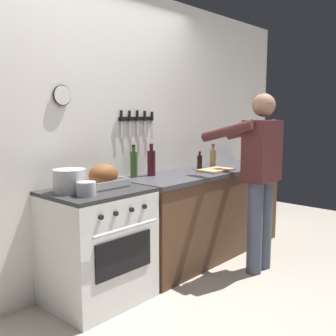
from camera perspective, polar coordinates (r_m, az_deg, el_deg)
ground_plane at (r=2.94m, az=6.93°, el=-22.57°), size 8.00×8.00×0.00m
wall_back at (r=3.48m, az=-11.27°, el=4.72°), size 6.00×0.13×2.60m
counter_block at (r=4.21m, az=5.36°, el=-6.31°), size 2.03×0.65×0.90m
stove at (r=3.23m, az=-10.10°, el=-10.93°), size 0.76×0.67×0.90m
person_cook at (r=3.76m, az=13.01°, el=-0.42°), size 0.51×0.63×1.66m
roasting_pan at (r=3.18m, az=-9.26°, el=-1.23°), size 0.35×0.26×0.19m
stock_pot at (r=3.03m, az=-13.95°, el=-1.80°), size 0.24×0.24×0.17m
saucepan at (r=2.89m, az=-11.65°, el=-2.94°), size 0.14×0.14×0.10m
cutting_board at (r=4.05m, az=6.87°, el=-0.28°), size 0.36×0.24×0.02m
bottle_wine_red at (r=3.72m, az=-2.41°, el=0.84°), size 0.08×0.08×0.30m
bottle_olive_oil at (r=3.65m, az=-4.93°, el=0.64°), size 0.07×0.07×0.30m
bottle_vinegar at (r=4.30m, az=6.49°, el=1.47°), size 0.07×0.07×0.25m
bottle_soy_sauce at (r=4.15m, az=4.57°, el=0.90°), size 0.05×0.05×0.19m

